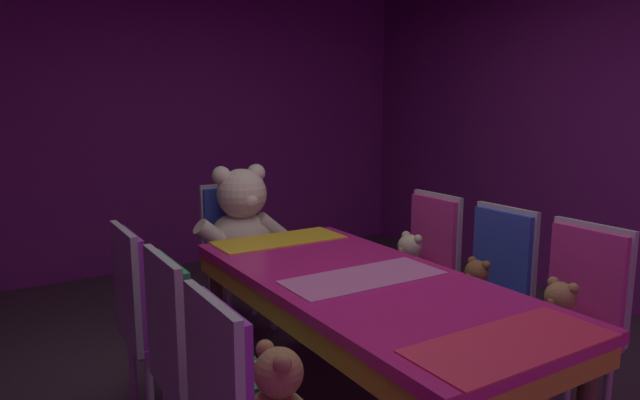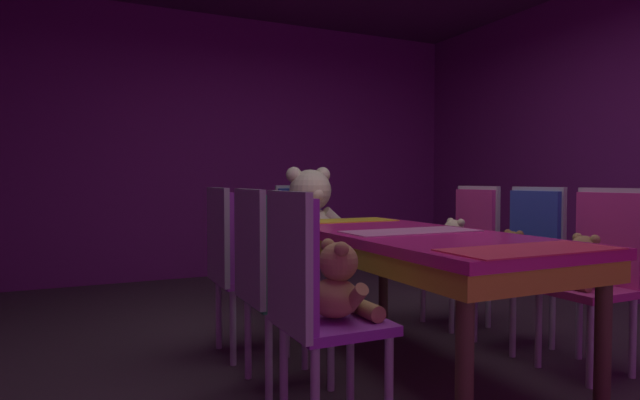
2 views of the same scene
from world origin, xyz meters
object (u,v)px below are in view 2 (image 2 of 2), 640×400
at_px(chair_right_0, 601,260).
at_px(throne_chair, 302,233).
at_px(chair_left_0, 307,289).
at_px(teddy_left_1, 292,269).
at_px(teddy_left_0, 340,285).
at_px(teddy_right_0, 583,265).
at_px(teddy_left_2, 255,255).
at_px(teddy_right_2, 453,243).
at_px(banquet_table, 411,248).
at_px(chair_left_1, 265,268).
at_px(teddy_right_1, 511,254).
at_px(king_teddy_bear, 311,216).
at_px(chair_right_1, 528,249).
at_px(chair_right_2, 469,240).
at_px(chair_left_2, 231,254).

height_order(chair_right_0, throne_chair, same).
relative_size(chair_left_0, teddy_left_1, 3.20).
height_order(teddy_left_0, teddy_right_0, teddy_left_0).
height_order(teddy_left_2, teddy_right_2, teddy_right_2).
relative_size(teddy_left_2, throne_chair, 0.32).
distance_m(banquet_table, teddy_left_0, 0.90).
bearing_deg(teddy_left_2, throne_chair, 53.71).
xyz_separation_m(chair_left_0, chair_left_1, (0.01, 0.54, 0.00)).
height_order(teddy_left_0, chair_left_1, chair_left_1).
bearing_deg(teddy_right_1, chair_left_0, 18.24).
xyz_separation_m(chair_right_0, king_teddy_bear, (-0.88, 1.89, 0.15)).
height_order(teddy_left_2, chair_right_1, chair_right_1).
bearing_deg(chair_left_1, king_teddy_bear, 57.91).
height_order(banquet_table, king_teddy_bear, king_teddy_bear).
bearing_deg(banquet_table, teddy_right_0, -34.85).
bearing_deg(chair_right_2, chair_left_2, -0.79).
bearing_deg(throne_chair, banquet_table, -0.00).
bearing_deg(chair_right_1, teddy_right_1, 0.00).
relative_size(teddy_right_1, chair_right_2, 0.28).
bearing_deg(chair_left_0, teddy_right_1, 18.24).
bearing_deg(teddy_right_1, chair_right_2, -103.61).
bearing_deg(chair_right_0, teddy_right_2, -81.36).
relative_size(chair_left_0, chair_right_0, 1.00).
xyz_separation_m(chair_left_0, chair_right_1, (1.75, 0.53, 0.00)).
bearing_deg(teddy_right_0, chair_left_0, 0.81).
distance_m(chair_left_2, throne_chair, 1.33).
bearing_deg(chair_left_2, teddy_left_1, -73.59).
height_order(chair_left_2, teddy_right_2, chair_left_2).
bearing_deg(banquet_table, teddy_left_0, -143.42).
height_order(teddy_right_1, throne_chair, throne_chair).
bearing_deg(chair_left_0, chair_left_2, 90.34).
bearing_deg(teddy_left_0, chair_left_2, 98.03).
height_order(chair_left_0, chair_left_2, same).
bearing_deg(chair_right_2, teddy_left_1, 18.22).
bearing_deg(teddy_left_1, banquet_table, -0.18).
relative_size(banquet_table, teddy_right_2, 6.40).
bearing_deg(chair_right_1, chair_right_0, 89.90).
distance_m(banquet_table, chair_left_2, 1.03).
bearing_deg(teddy_right_2, chair_right_0, 98.64).
xyz_separation_m(teddy_left_0, chair_right_1, (1.60, 0.53, -0.00)).
bearing_deg(chair_left_1, teddy_right_0, -17.91).
height_order(banquet_table, throne_chair, throne_chair).
xyz_separation_m(chair_left_2, throne_chair, (0.88, 1.00, 0.00)).
bearing_deg(chair_right_0, king_teddy_bear, -64.95).
xyz_separation_m(teddy_left_1, teddy_right_0, (1.45, -0.52, -0.00)).
bearing_deg(king_teddy_bear, teddy_right_1, 28.24).
bearing_deg(teddy_right_1, king_teddy_bear, -61.76).
height_order(teddy_right_0, teddy_right_2, teddy_right_2).
relative_size(teddy_right_0, teddy_right_2, 0.95).
bearing_deg(teddy_right_0, teddy_left_0, 0.89).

